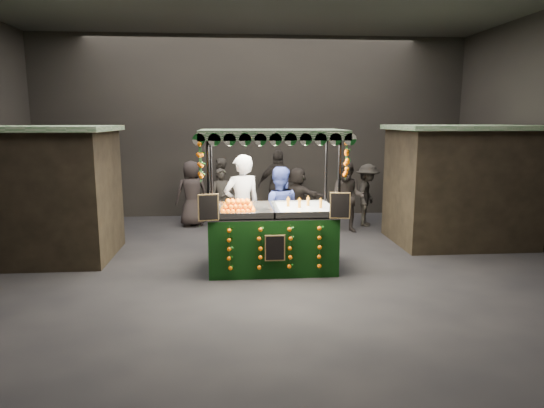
{
  "coord_description": "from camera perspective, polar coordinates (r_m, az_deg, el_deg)",
  "views": [
    {
      "loc": [
        -0.6,
        -8.58,
        2.72
      ],
      "look_at": [
        0.14,
        0.22,
        1.16
      ],
      "focal_mm": 31.6,
      "sensor_mm": 36.0,
      "label": 1
    }
  ],
  "objects": [
    {
      "name": "shopper_2",
      "position": [
        12.7,
        0.82,
        2.11
      ],
      "size": [
        1.21,
        0.72,
        1.93
      ],
      "rotation": [
        0.0,
        0.0,
        2.91
      ],
      "color": "black",
      "rests_on": "ground"
    },
    {
      "name": "shopper_6",
      "position": [
        13.06,
        -6.22,
        1.74
      ],
      "size": [
        0.47,
        0.66,
        1.69
      ],
      "rotation": [
        0.0,
        0.0,
        -1.68
      ],
      "color": "black",
      "rests_on": "ground"
    },
    {
      "name": "juice_stall",
      "position": [
        8.71,
        0.05,
        -2.77
      ],
      "size": [
        2.63,
        1.54,
        2.55
      ],
      "color": "black",
      "rests_on": "ground"
    },
    {
      "name": "shopper_0",
      "position": [
        12.07,
        -6.0,
        0.64
      ],
      "size": [
        0.58,
        0.4,
        1.52
      ],
      "rotation": [
        0.0,
        0.0,
        0.06
      ],
      "color": "#282521",
      "rests_on": "ground"
    },
    {
      "name": "vendor_blue",
      "position": [
        9.64,
        0.8,
        -0.85
      ],
      "size": [
        0.94,
        0.77,
        1.8
      ],
      "rotation": [
        0.0,
        0.0,
        3.03
      ],
      "color": "navy",
      "rests_on": "ground"
    },
    {
      "name": "neighbour_stall_left",
      "position": [
        10.4,
        -26.18,
        1.2
      ],
      "size": [
        3.0,
        2.2,
        2.6
      ],
      "color": "black",
      "rests_on": "ground"
    },
    {
      "name": "shopper_5",
      "position": [
        12.28,
        3.07,
        0.85
      ],
      "size": [
        1.38,
        1.23,
        1.52
      ],
      "rotation": [
        0.0,
        0.0,
        2.47
      ],
      "color": "#2D2724",
      "rests_on": "ground"
    },
    {
      "name": "vendor_grey",
      "position": [
        9.45,
        -3.6,
        -0.31
      ],
      "size": [
        0.87,
        0.71,
        2.05
      ],
      "rotation": [
        0.0,
        0.0,
        3.48
      ],
      "color": "gray",
      "rests_on": "ground"
    },
    {
      "name": "neighbour_stall_right",
      "position": [
        11.34,
        21.44,
        2.19
      ],
      "size": [
        3.0,
        2.2,
        2.6
      ],
      "color": "black",
      "rests_on": "ground"
    },
    {
      "name": "shopper_3",
      "position": [
        12.53,
        11.27,
        1.04
      ],
      "size": [
        0.98,
        1.19,
        1.61
      ],
      "rotation": [
        0.0,
        0.0,
        1.13
      ],
      "color": "black",
      "rests_on": "ground"
    },
    {
      "name": "market_hall",
      "position": [
        8.62,
        -0.81,
        14.45
      ],
      "size": [
        12.1,
        10.1,
        5.05
      ],
      "color": "black",
      "rests_on": "ground"
    },
    {
      "name": "ground",
      "position": [
        9.02,
        -0.76,
        -7.52
      ],
      "size": [
        12.0,
        12.0,
        0.0
      ],
      "primitive_type": "plane",
      "color": "black",
      "rests_on": "ground"
    },
    {
      "name": "shopper_4",
      "position": [
        12.43,
        -9.53,
        1.24
      ],
      "size": [
        0.94,
        0.73,
        1.7
      ],
      "rotation": [
        0.0,
        0.0,
        3.39
      ],
      "color": "black",
      "rests_on": "ground"
    },
    {
      "name": "shopper_1",
      "position": [
        11.76,
        8.98,
        0.82
      ],
      "size": [
        1.04,
        0.95,
        1.72
      ],
      "rotation": [
        0.0,
        0.0,
        -0.46
      ],
      "color": "black",
      "rests_on": "ground"
    }
  ]
}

